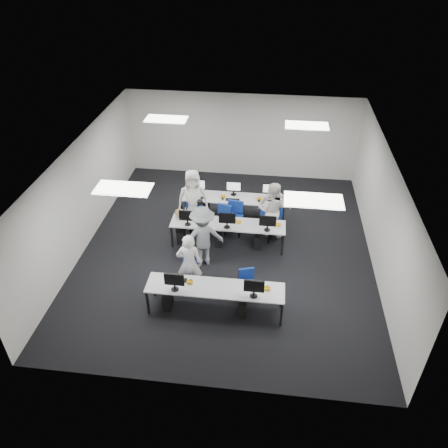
# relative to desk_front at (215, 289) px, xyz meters

# --- Properties ---
(room) EXTENTS (9.00, 9.02, 3.00)m
(room) POSITION_rel_desk_front_xyz_m (0.00, 2.40, 0.82)
(room) COLOR black
(room) RESTS_ON ground
(ceiling_panels) EXTENTS (5.20, 4.60, 0.02)m
(ceiling_panels) POSITION_rel_desk_front_xyz_m (0.00, 2.40, 2.30)
(ceiling_panels) COLOR white
(ceiling_panels) RESTS_ON room
(desk_front) EXTENTS (3.20, 0.70, 0.73)m
(desk_front) POSITION_rel_desk_front_xyz_m (0.00, 0.00, 0.00)
(desk_front) COLOR silver
(desk_front) RESTS_ON ground
(desk_mid) EXTENTS (3.20, 0.70, 0.73)m
(desk_mid) POSITION_rel_desk_front_xyz_m (0.00, 2.60, 0.00)
(desk_mid) COLOR silver
(desk_mid) RESTS_ON ground
(desk_back) EXTENTS (3.20, 0.70, 0.73)m
(desk_back) POSITION_rel_desk_front_xyz_m (0.00, 4.00, 0.00)
(desk_back) COLOR silver
(desk_back) RESTS_ON ground
(equipment_front) EXTENTS (2.51, 0.41, 1.19)m
(equipment_front) POSITION_rel_desk_front_xyz_m (-0.19, -0.02, -0.32)
(equipment_front) COLOR #0B2097
(equipment_front) RESTS_ON desk_front
(equipment_mid) EXTENTS (2.91, 0.41, 1.19)m
(equipment_mid) POSITION_rel_desk_front_xyz_m (-0.19, 2.58, -0.32)
(equipment_mid) COLOR white
(equipment_mid) RESTS_ON desk_mid
(equipment_back) EXTENTS (2.91, 0.41, 1.19)m
(equipment_back) POSITION_rel_desk_front_xyz_m (0.19, 4.02, -0.32)
(equipment_back) COLOR white
(equipment_back) RESTS_ON desk_back
(chair_0) EXTENTS (0.45, 0.48, 0.83)m
(chair_0) POSITION_rel_desk_front_xyz_m (-0.74, 0.62, -0.42)
(chair_0) COLOR navy
(chair_0) RESTS_ON ground
(chair_1) EXTENTS (0.51, 0.54, 0.82)m
(chair_1) POSITION_rel_desk_front_xyz_m (0.73, 0.49, -0.42)
(chair_1) COLOR navy
(chair_1) RESTS_ON ground
(chair_2) EXTENTS (0.49, 0.52, 0.86)m
(chair_2) POSITION_rel_desk_front_xyz_m (-1.01, 3.25, -0.41)
(chair_2) COLOR navy
(chair_2) RESTS_ON ground
(chair_3) EXTENTS (0.55, 0.58, 0.97)m
(chair_3) POSITION_rel_desk_front_xyz_m (0.11, 3.24, -0.37)
(chair_3) COLOR navy
(chair_3) RESTS_ON ground
(chair_4) EXTENTS (0.54, 0.56, 0.87)m
(chair_4) POSITION_rel_desk_front_xyz_m (1.02, 3.06, -0.40)
(chair_4) COLOR navy
(chair_4) RESTS_ON ground
(chair_5) EXTENTS (0.43, 0.47, 0.87)m
(chair_5) POSITION_rel_desk_front_xyz_m (-1.13, 3.55, -0.41)
(chair_5) COLOR navy
(chair_5) RESTS_ON ground
(chair_6) EXTENTS (0.55, 0.58, 0.91)m
(chair_6) POSITION_rel_desk_front_xyz_m (-0.12, 3.47, -0.39)
(chair_6) COLOR navy
(chair_6) RESTS_ON ground
(chair_7) EXTENTS (0.58, 0.61, 0.90)m
(chair_7) POSITION_rel_desk_front_xyz_m (1.24, 3.41, -0.40)
(chair_7) COLOR navy
(chair_7) RESTS_ON ground
(handbag) EXTENTS (0.38, 0.29, 0.27)m
(handbag) POSITION_rel_desk_front_xyz_m (-1.37, 2.74, 0.19)
(handbag) COLOR olive
(handbag) RESTS_ON desk_mid
(student_0) EXTENTS (0.65, 0.45, 1.69)m
(student_0) POSITION_rel_desk_front_xyz_m (-0.71, 0.63, 0.16)
(student_0) COLOR silver
(student_0) RESTS_ON ground
(student_1) EXTENTS (0.92, 0.77, 1.71)m
(student_1) POSITION_rel_desk_front_xyz_m (1.18, 3.27, 0.17)
(student_1) COLOR silver
(student_1) RESTS_ON ground
(student_2) EXTENTS (1.00, 0.74, 1.86)m
(student_2) POSITION_rel_desk_front_xyz_m (-1.12, 3.43, 0.25)
(student_2) COLOR silver
(student_2) RESTS_ON ground
(student_3) EXTENTS (0.98, 0.46, 1.64)m
(student_3) POSITION_rel_desk_front_xyz_m (1.27, 3.41, 0.14)
(student_3) COLOR silver
(student_3) RESTS_ON ground
(photographer) EXTENTS (1.30, 1.03, 1.76)m
(photographer) POSITION_rel_desk_front_xyz_m (-0.56, 1.71, 0.20)
(photographer) COLOR gray
(photographer) RESTS_ON ground
(dslr_camera) EXTENTS (0.20, 0.22, 0.10)m
(dslr_camera) POSITION_rel_desk_front_xyz_m (-0.63, 1.88, 1.14)
(dslr_camera) COLOR black
(dslr_camera) RESTS_ON photographer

